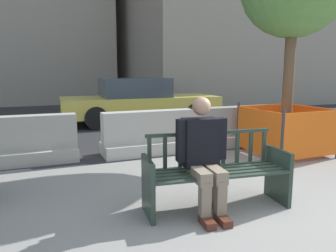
{
  "coord_description": "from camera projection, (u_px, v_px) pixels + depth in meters",
  "views": [
    {
      "loc": [
        -2.46,
        -2.85,
        1.6
      ],
      "look_at": [
        -0.54,
        1.82,
        0.75
      ],
      "focal_mm": 35.0,
      "sensor_mm": 36.0,
      "label": 1
    }
  ],
  "objects": [
    {
      "name": "ground_plane",
      "position": [
        271.0,
        211.0,
        3.78
      ],
      "size": [
        200.0,
        200.0,
        0.0
      ],
      "primitive_type": "plane",
      "color": "gray"
    },
    {
      "name": "street_asphalt",
      "position": [
        109.0,
        116.0,
        11.72
      ],
      "size": [
        120.0,
        12.0,
        0.01
      ],
      "primitive_type": "cube",
      "color": "#28282B",
      "rests_on": "ground"
    },
    {
      "name": "street_bench",
      "position": [
        216.0,
        175.0,
        3.84
      ],
      "size": [
        1.74,
        0.72,
        0.88
      ],
      "color": "#28382D",
      "rests_on": "ground"
    },
    {
      "name": "seated_person",
      "position": [
        203.0,
        153.0,
        3.68
      ],
      "size": [
        0.59,
        0.76,
        1.31
      ],
      "color": "black",
      "rests_on": "ground"
    },
    {
      "name": "jersey_barrier_centre",
      "position": [
        153.0,
        136.0,
        6.44
      ],
      "size": [
        2.0,
        0.69,
        0.84
      ],
      "color": "#ADA89E",
      "rests_on": "ground"
    },
    {
      "name": "jersey_barrier_left",
      "position": [
        17.0,
        145.0,
        5.67
      ],
      "size": [
        2.01,
        0.71,
        0.84
      ],
      "color": "#9E998E",
      "rests_on": "ground"
    },
    {
      "name": "jersey_barrier_right",
      "position": [
        231.0,
        130.0,
        7.12
      ],
      "size": [
        2.01,
        0.72,
        0.84
      ],
      "color": "gray",
      "rests_on": "ground"
    },
    {
      "name": "construction_fence",
      "position": [
        285.0,
        129.0,
        6.35
      ],
      "size": [
        1.35,
        1.35,
        0.98
      ],
      "color": "#2D2D33",
      "rests_on": "ground"
    },
    {
      "name": "car_taxi_near",
      "position": [
        139.0,
        101.0,
        10.14
      ],
      "size": [
        4.85,
        2.04,
        1.39
      ],
      "color": "#DBC64C",
      "rests_on": "ground"
    }
  ]
}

